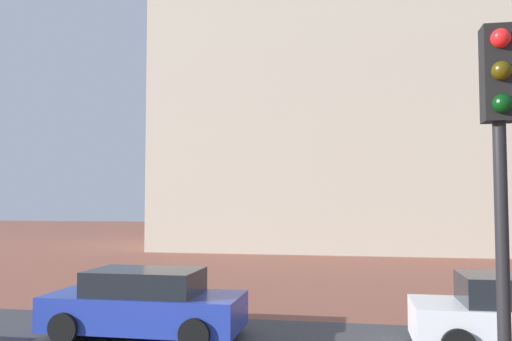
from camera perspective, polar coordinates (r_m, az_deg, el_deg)
The scene contains 4 objects.
ground_plane at distance 13.10m, azimuth -1.98°, elevation -16.34°, with size 120.00×120.00×0.00m, color brown.
landmark_building at distance 35.07m, azimuth 9.11°, elevation 9.57°, with size 22.25×10.32×34.92m.
car_blue at distance 12.34m, azimuth -11.79°, elevation -13.79°, with size 4.29×2.00×1.45m.
traffic_light_pole at distance 5.39m, azimuth 24.69°, elevation -0.32°, with size 0.28×0.34×4.59m.
Camera 1 is at (2.74, -2.46, 2.96)m, focal length 37.45 mm.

